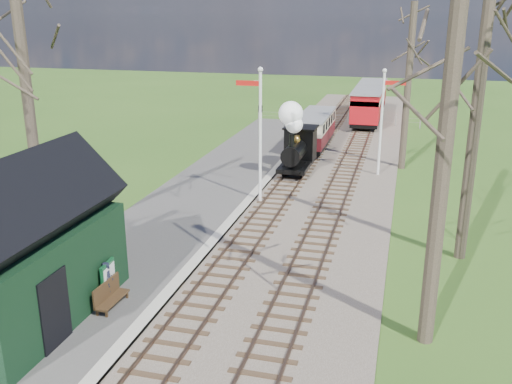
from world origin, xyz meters
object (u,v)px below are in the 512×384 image
(semaphore_far, at_px, (383,115))
(locomotive, at_px, (297,141))
(station_shed, at_px, (23,251))
(coach, at_px, (315,129))
(red_carriage_b, at_px, (372,97))
(red_carriage_a, at_px, (367,107))
(sign_board, at_px, (109,281))
(person, at_px, (108,282))
(bench, at_px, (109,295))
(semaphore_near, at_px, (259,126))

(semaphore_far, bearing_deg, locomotive, -168.44)
(station_shed, height_order, locomotive, station_shed)
(coach, bearing_deg, red_carriage_b, 79.34)
(red_carriage_a, distance_m, red_carriage_b, 5.50)
(locomotive, relative_size, red_carriage_b, 0.74)
(sign_board, relative_size, person, 0.97)
(semaphore_far, bearing_deg, red_carriage_b, 95.34)
(locomotive, height_order, red_carriage_a, locomotive)
(person, bearing_deg, station_shed, 112.54)
(red_carriage_b, bearing_deg, red_carriage_a, -90.00)
(locomotive, relative_size, sign_board, 3.23)
(station_shed, relative_size, coach, 0.99)
(station_shed, bearing_deg, person, 41.76)
(sign_board, bearing_deg, bench, -62.39)
(semaphore_far, height_order, bench, semaphore_far)
(sign_board, distance_m, bench, 0.45)
(red_carriage_a, xyz_separation_m, person, (-5.26, -30.00, -0.73))
(semaphore_far, xyz_separation_m, person, (-7.03, -16.54, -2.51))
(red_carriage_a, relative_size, red_carriage_b, 1.00)
(bench, bearing_deg, sign_board, 117.61)
(bench, bearing_deg, semaphore_near, 80.93)
(semaphore_near, height_order, locomotive, semaphore_near)
(red_carriage_b, bearing_deg, semaphore_far, -84.66)
(station_shed, xyz_separation_m, red_carriage_a, (6.90, 31.47, -0.70))
(station_shed, xyz_separation_m, semaphore_far, (8.67, 18.00, 1.08))
(station_shed, xyz_separation_m, coach, (4.30, 23.16, -0.90))
(red_carriage_b, distance_m, sign_board, 35.85)
(coach, relative_size, red_carriage_a, 1.19)
(coach, bearing_deg, semaphore_far, -49.71)
(semaphore_far, distance_m, coach, 7.05)
(person, bearing_deg, sign_board, -3.55)
(semaphore_near, height_order, sign_board, semaphore_near)
(station_shed, relative_size, red_carriage_b, 1.17)
(semaphore_near, height_order, person, semaphore_near)
(bench, height_order, person, person)
(station_shed, height_order, red_carriage_b, station_shed)
(red_carriage_b, distance_m, bench, 36.16)
(semaphore_far, height_order, sign_board, semaphore_far)
(sign_board, bearing_deg, locomotive, 80.33)
(coach, distance_m, person, 21.86)
(station_shed, height_order, red_carriage_a, station_shed)
(semaphore_far, bearing_deg, bench, -112.22)
(semaphore_far, distance_m, red_carriage_a, 13.70)
(bench, bearing_deg, station_shed, -146.70)
(red_carriage_b, xyz_separation_m, bench, (-5.10, -35.78, -1.00))
(station_shed, relative_size, red_carriage_a, 1.17)
(person, bearing_deg, red_carriage_b, -27.64)
(station_shed, distance_m, red_carriage_b, 37.61)
(semaphore_far, bearing_deg, person, -113.03)
(semaphore_far, bearing_deg, sign_board, -113.13)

